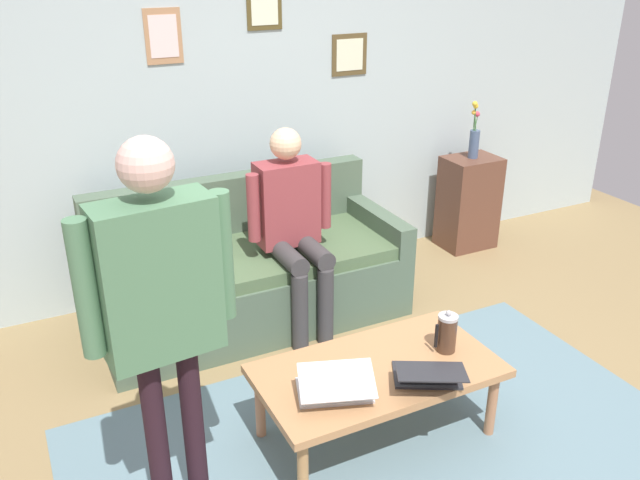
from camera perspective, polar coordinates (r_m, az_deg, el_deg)
ground_plane at (r=3.38m, az=7.23°, el=-18.08°), size 7.68×7.68×0.00m
area_rug at (r=3.43m, az=5.65°, el=-17.17°), size 2.98×1.73×0.01m
back_wall at (r=4.58m, az=-7.38°, el=12.44°), size 7.04×0.11×2.70m
couch at (r=4.32m, az=-6.09°, el=-2.91°), size 1.93×0.85×0.88m
coffee_table at (r=3.27m, az=4.97°, el=-11.47°), size 1.16×0.63×0.40m
laptop_left at (r=3.04m, az=1.31°, el=-12.52°), size 0.41×0.38×0.15m
laptop_center at (r=3.16m, az=9.29°, el=-11.30°), size 0.43×0.43×0.13m
french_press at (r=3.36m, az=10.85°, el=-7.85°), size 0.12×0.10×0.23m
side_shelf at (r=5.44m, az=12.64°, el=3.17°), size 0.42×0.32×0.74m
flower_vase at (r=5.28m, az=13.13°, el=8.52°), size 0.09×0.08×0.45m
person_standing at (r=2.49m, az=-13.57°, el=-4.90°), size 0.59×0.23×1.68m
person_seated at (r=4.03m, az=-2.38°, el=1.73°), size 0.55×0.51×1.28m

